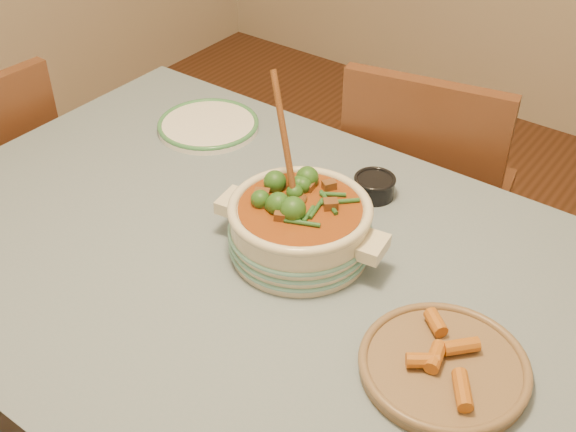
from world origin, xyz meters
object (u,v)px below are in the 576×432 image
object	(u,v)px
white_plate	(208,125)
condiment_bowl	(374,185)
dining_table	(273,302)
chair_far	(424,192)
stew_casserole	(300,223)
fried_plate	(444,364)

from	to	relation	value
white_plate	condiment_bowl	distance (m)	0.50
dining_table	chair_far	world-z (taller)	chair_far
stew_casserole	condiment_bowl	world-z (taller)	stew_casserole
dining_table	condiment_bowl	xyz separation A→B (m)	(0.03, 0.34, 0.12)
condiment_bowl	chair_far	bearing A→B (deg)	96.99
condiment_bowl	fried_plate	distance (m)	0.53
white_plate	condiment_bowl	xyz separation A→B (m)	(0.50, 0.00, 0.02)
condiment_bowl	chair_far	size ratio (longest dim) A/B	0.12
stew_casserole	white_plate	size ratio (longest dim) A/B	1.29
fried_plate	chair_far	size ratio (longest dim) A/B	0.32
dining_table	fried_plate	xyz separation A→B (m)	(0.40, -0.04, 0.11)
white_plate	condiment_bowl	size ratio (longest dim) A/B	2.52
chair_far	dining_table	bearing A→B (deg)	79.51
dining_table	condiment_bowl	distance (m)	0.36
white_plate	dining_table	bearing A→B (deg)	-35.70
dining_table	white_plate	bearing A→B (deg)	144.30
stew_casserole	fried_plate	world-z (taller)	stew_casserole
stew_casserole	fried_plate	xyz separation A→B (m)	(0.39, -0.12, -0.05)
stew_casserole	white_plate	bearing A→B (deg)	151.61
stew_casserole	chair_far	xyz separation A→B (m)	(-0.03, 0.65, -0.31)
condiment_bowl	fried_plate	xyz separation A→B (m)	(0.37, -0.38, -0.01)
white_plate	chair_far	xyz separation A→B (m)	(0.46, 0.39, -0.24)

